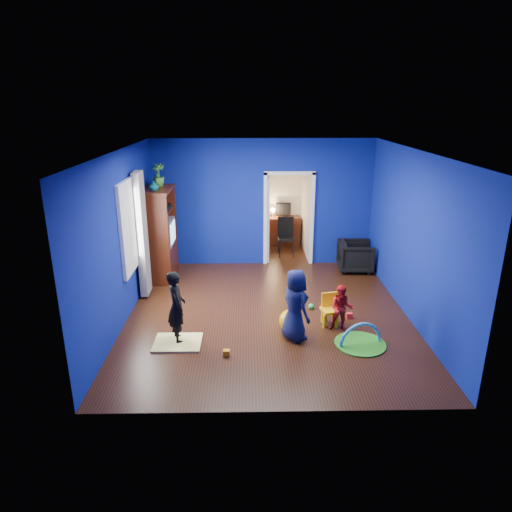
{
  "coord_description": "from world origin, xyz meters",
  "views": [
    {
      "loc": [
        -0.36,
        -7.49,
        3.67
      ],
      "look_at": [
        -0.2,
        0.4,
        0.98
      ],
      "focal_mm": 32.0,
      "sensor_mm": 36.0,
      "label": 1
    }
  ],
  "objects_px": {
    "kid_chair": "(330,311)",
    "study_desk": "(283,231)",
    "tv_armoire": "(160,234)",
    "crt_tv": "(162,232)",
    "child_black": "(177,307)",
    "play_mat": "(360,344)",
    "folding_chair": "(286,238)",
    "toddler_red": "(342,308)",
    "armchair": "(355,256)",
    "hopper_ball": "(290,321)",
    "child_navy": "(295,305)",
    "vase": "(154,186)"
  },
  "relations": [
    {
      "from": "play_mat",
      "to": "hopper_ball",
      "type": "bearing_deg",
      "value": 156.28
    },
    {
      "from": "crt_tv",
      "to": "study_desk",
      "type": "bearing_deg",
      "value": 40.3
    },
    {
      "from": "crt_tv",
      "to": "kid_chair",
      "type": "bearing_deg",
      "value": -35.91
    },
    {
      "from": "child_black",
      "to": "toddler_red",
      "type": "bearing_deg",
      "value": -104.03
    },
    {
      "from": "study_desk",
      "to": "toddler_red",
      "type": "bearing_deg",
      "value": -83.01
    },
    {
      "from": "child_black",
      "to": "vase",
      "type": "height_order",
      "value": "vase"
    },
    {
      "from": "armchair",
      "to": "study_desk",
      "type": "xyz_separation_m",
      "value": [
        -1.48,
        2.06,
        0.03
      ]
    },
    {
      "from": "kid_chair",
      "to": "study_desk",
      "type": "height_order",
      "value": "study_desk"
    },
    {
      "from": "child_navy",
      "to": "armchair",
      "type": "bearing_deg",
      "value": -57.01
    },
    {
      "from": "child_navy",
      "to": "folding_chair",
      "type": "xyz_separation_m",
      "value": [
        0.2,
        4.2,
        -0.13
      ]
    },
    {
      "from": "hopper_ball",
      "to": "crt_tv",
      "type": "bearing_deg",
      "value": 134.71
    },
    {
      "from": "crt_tv",
      "to": "kid_chair",
      "type": "xyz_separation_m",
      "value": [
        3.23,
        -2.34,
        -0.77
      ]
    },
    {
      "from": "armchair",
      "to": "vase",
      "type": "distance_m",
      "value": 4.67
    },
    {
      "from": "armchair",
      "to": "hopper_ball",
      "type": "xyz_separation_m",
      "value": [
        -1.74,
        -2.85,
        -0.15
      ]
    },
    {
      "from": "child_navy",
      "to": "tv_armoire",
      "type": "height_order",
      "value": "tv_armoire"
    },
    {
      "from": "kid_chair",
      "to": "play_mat",
      "type": "height_order",
      "value": "kid_chair"
    },
    {
      "from": "child_black",
      "to": "toddler_red",
      "type": "xyz_separation_m",
      "value": [
        2.68,
        0.29,
        -0.19
      ]
    },
    {
      "from": "tv_armoire",
      "to": "crt_tv",
      "type": "distance_m",
      "value": 0.06
    },
    {
      "from": "armchair",
      "to": "child_black",
      "type": "bearing_deg",
      "value": 134.28
    },
    {
      "from": "tv_armoire",
      "to": "hopper_ball",
      "type": "height_order",
      "value": "tv_armoire"
    },
    {
      "from": "vase",
      "to": "tv_armoire",
      "type": "distance_m",
      "value": 1.12
    },
    {
      "from": "crt_tv",
      "to": "play_mat",
      "type": "distance_m",
      "value": 4.81
    },
    {
      "from": "toddler_red",
      "to": "armchair",
      "type": "bearing_deg",
      "value": 85.29
    },
    {
      "from": "child_black",
      "to": "child_navy",
      "type": "bearing_deg",
      "value": -109.36
    },
    {
      "from": "tv_armoire",
      "to": "kid_chair",
      "type": "distance_m",
      "value": 4.09
    },
    {
      "from": "toddler_red",
      "to": "crt_tv",
      "type": "xyz_separation_m",
      "value": [
        -3.38,
        2.54,
        0.62
      ]
    },
    {
      "from": "child_black",
      "to": "toddler_red",
      "type": "distance_m",
      "value": 2.71
    },
    {
      "from": "child_black",
      "to": "crt_tv",
      "type": "distance_m",
      "value": 2.95
    },
    {
      "from": "tv_armoire",
      "to": "child_black",
      "type": "bearing_deg",
      "value": -75.4
    },
    {
      "from": "child_black",
      "to": "tv_armoire",
      "type": "xyz_separation_m",
      "value": [
        -0.74,
        2.83,
        0.38
      ]
    },
    {
      "from": "kid_chair",
      "to": "study_desk",
      "type": "xyz_separation_m",
      "value": [
        -0.45,
        4.7,
        0.12
      ]
    },
    {
      "from": "toddler_red",
      "to": "vase",
      "type": "xyz_separation_m",
      "value": [
        -3.42,
        2.24,
        1.66
      ]
    },
    {
      "from": "child_black",
      "to": "study_desk",
      "type": "distance_m",
      "value": 5.6
    },
    {
      "from": "toddler_red",
      "to": "folding_chair",
      "type": "relative_size",
      "value": 0.87
    },
    {
      "from": "hopper_ball",
      "to": "vase",
      "type": "bearing_deg",
      "value": 138.74
    },
    {
      "from": "tv_armoire",
      "to": "crt_tv",
      "type": "xyz_separation_m",
      "value": [
        0.04,
        0.0,
        0.04
      ]
    },
    {
      "from": "play_mat",
      "to": "study_desk",
      "type": "relative_size",
      "value": 0.92
    },
    {
      "from": "child_black",
      "to": "study_desk",
      "type": "height_order",
      "value": "child_black"
    },
    {
      "from": "study_desk",
      "to": "child_black",
      "type": "bearing_deg",
      "value": -111.86
    },
    {
      "from": "armchair",
      "to": "vase",
      "type": "height_order",
      "value": "vase"
    },
    {
      "from": "toddler_red",
      "to": "study_desk",
      "type": "height_order",
      "value": "toddler_red"
    },
    {
      "from": "toddler_red",
      "to": "vase",
      "type": "relative_size",
      "value": 4.0
    },
    {
      "from": "child_black",
      "to": "crt_tv",
      "type": "relative_size",
      "value": 1.7
    },
    {
      "from": "folding_chair",
      "to": "child_black",
      "type": "bearing_deg",
      "value": -116.21
    },
    {
      "from": "tv_armoire",
      "to": "folding_chair",
      "type": "height_order",
      "value": "tv_armoire"
    },
    {
      "from": "vase",
      "to": "folding_chair",
      "type": "height_order",
      "value": "vase"
    },
    {
      "from": "vase",
      "to": "hopper_ball",
      "type": "xyz_separation_m",
      "value": [
        2.57,
        -2.25,
        -1.87
      ]
    },
    {
      "from": "child_navy",
      "to": "folding_chair",
      "type": "distance_m",
      "value": 4.21
    },
    {
      "from": "hopper_ball",
      "to": "kid_chair",
      "type": "relative_size",
      "value": 0.75
    },
    {
      "from": "child_navy",
      "to": "tv_armoire",
      "type": "relative_size",
      "value": 0.61
    }
  ]
}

